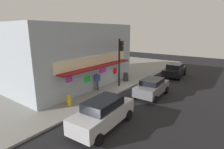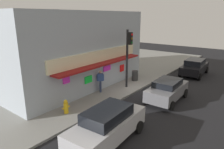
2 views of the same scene
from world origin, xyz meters
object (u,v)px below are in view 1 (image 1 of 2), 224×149
at_px(fire_hydrant, 69,100).
at_px(pedestrian, 97,80).
at_px(parked_car_grey, 152,87).
at_px(traffic_light, 120,56).
at_px(trash_can, 126,77).
at_px(parked_car_black, 175,70).
at_px(parked_car_silver, 103,113).

bearing_deg(fire_hydrant, pedestrian, 10.05).
height_order(pedestrian, parked_car_grey, pedestrian).
bearing_deg(parked_car_grey, pedestrian, 111.66).
height_order(traffic_light, fire_hydrant, traffic_light).
distance_m(fire_hydrant, trash_can, 8.22).
distance_m(pedestrian, parked_car_black, 10.71).
bearing_deg(parked_car_black, traffic_light, 157.99).
height_order(fire_hydrant, trash_can, trash_can).
bearing_deg(traffic_light, parked_car_silver, -153.83).
bearing_deg(fire_hydrant, parked_car_grey, -33.71).
distance_m(trash_can, parked_car_grey, 4.70).
bearing_deg(parked_car_silver, fire_hydrant, 80.71).
bearing_deg(parked_car_grey, trash_can, 60.44).
relative_size(pedestrian, parked_car_black, 0.39).
relative_size(traffic_light, trash_can, 5.21).
height_order(parked_car_black, parked_car_silver, parked_car_silver).
bearing_deg(pedestrian, parked_car_silver, -136.35).
xyz_separation_m(trash_can, parked_car_black, (5.70, -3.60, 0.24)).
xyz_separation_m(fire_hydrant, parked_car_black, (13.92, -3.45, 0.27)).
bearing_deg(parked_car_silver, traffic_light, 26.17).
relative_size(fire_hydrant, parked_car_black, 0.20).
xyz_separation_m(trash_can, parked_car_silver, (-8.83, -3.88, 0.30)).
relative_size(fire_hydrant, parked_car_silver, 0.19).
distance_m(trash_can, parked_car_black, 6.75).
xyz_separation_m(parked_car_black, parked_car_silver, (-14.53, -0.28, 0.06)).
bearing_deg(fire_hydrant, parked_car_black, -13.93).
distance_m(fire_hydrant, parked_car_grey, 7.10).
distance_m(traffic_light, pedestrian, 3.21).
height_order(fire_hydrant, pedestrian, pedestrian).
height_order(traffic_light, parked_car_black, traffic_light).
bearing_deg(fire_hydrant, parked_car_silver, -99.29).
height_order(traffic_light, parked_car_grey, traffic_light).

